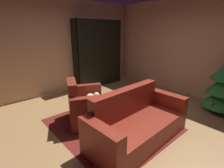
{
  "coord_description": "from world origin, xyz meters",
  "views": [
    {
      "loc": [
        2.24,
        -2.17,
        1.9
      ],
      "look_at": [
        -0.4,
        0.15,
        0.76
      ],
      "focal_mm": 27.05,
      "sensor_mm": 36.0,
      "label": 1
    }
  ],
  "objects_px": {
    "couch_red": "(137,124)",
    "bottle_on_table": "(117,95)",
    "book_stack_on_table": "(120,101)",
    "bookshelf_unit": "(101,54)",
    "coffee_table": "(116,105)",
    "armchair_red": "(86,107)",
    "decorated_tree": "(224,86)"
  },
  "relations": [
    {
      "from": "couch_red",
      "to": "bottle_on_table",
      "type": "bearing_deg",
      "value": 162.54
    },
    {
      "from": "couch_red",
      "to": "bottle_on_table",
      "type": "height_order",
      "value": "couch_red"
    },
    {
      "from": "couch_red",
      "to": "book_stack_on_table",
      "type": "height_order",
      "value": "couch_red"
    },
    {
      "from": "couch_red",
      "to": "bottle_on_table",
      "type": "distance_m",
      "value": 0.85
    },
    {
      "from": "bookshelf_unit",
      "to": "coffee_table",
      "type": "relative_size",
      "value": 2.77
    },
    {
      "from": "armchair_red",
      "to": "book_stack_on_table",
      "type": "relative_size",
      "value": 5.34
    },
    {
      "from": "bottle_on_table",
      "to": "coffee_table",
      "type": "bearing_deg",
      "value": -47.3
    },
    {
      "from": "bookshelf_unit",
      "to": "bottle_on_table",
      "type": "distance_m",
      "value": 2.63
    },
    {
      "from": "coffee_table",
      "to": "couch_red",
      "type": "bearing_deg",
      "value": -7.43
    },
    {
      "from": "bookshelf_unit",
      "to": "coffee_table",
      "type": "height_order",
      "value": "bookshelf_unit"
    },
    {
      "from": "bookshelf_unit",
      "to": "coffee_table",
      "type": "distance_m",
      "value": 2.87
    },
    {
      "from": "armchair_red",
      "to": "decorated_tree",
      "type": "relative_size",
      "value": 0.91
    },
    {
      "from": "book_stack_on_table",
      "to": "armchair_red",
      "type": "bearing_deg",
      "value": -139.74
    },
    {
      "from": "bookshelf_unit",
      "to": "bottle_on_table",
      "type": "relative_size",
      "value": 9.08
    },
    {
      "from": "bookshelf_unit",
      "to": "armchair_red",
      "type": "height_order",
      "value": "bookshelf_unit"
    },
    {
      "from": "armchair_red",
      "to": "couch_red",
      "type": "distance_m",
      "value": 1.17
    },
    {
      "from": "coffee_table",
      "to": "bottle_on_table",
      "type": "distance_m",
      "value": 0.26
    },
    {
      "from": "couch_red",
      "to": "bottle_on_table",
      "type": "relative_size",
      "value": 8.15
    },
    {
      "from": "book_stack_on_table",
      "to": "couch_red",
      "type": "bearing_deg",
      "value": -12.72
    },
    {
      "from": "book_stack_on_table",
      "to": "bottle_on_table",
      "type": "height_order",
      "value": "bottle_on_table"
    },
    {
      "from": "coffee_table",
      "to": "book_stack_on_table",
      "type": "height_order",
      "value": "book_stack_on_table"
    },
    {
      "from": "armchair_red",
      "to": "coffee_table",
      "type": "xyz_separation_m",
      "value": [
        0.49,
        0.42,
        0.09
      ]
    },
    {
      "from": "book_stack_on_table",
      "to": "decorated_tree",
      "type": "height_order",
      "value": "decorated_tree"
    },
    {
      "from": "bookshelf_unit",
      "to": "book_stack_on_table",
      "type": "height_order",
      "value": "bookshelf_unit"
    },
    {
      "from": "bookshelf_unit",
      "to": "bottle_on_table",
      "type": "height_order",
      "value": "bookshelf_unit"
    },
    {
      "from": "armchair_red",
      "to": "coffee_table",
      "type": "bearing_deg",
      "value": 40.59
    },
    {
      "from": "coffee_table",
      "to": "book_stack_on_table",
      "type": "bearing_deg",
      "value": 37.34
    },
    {
      "from": "book_stack_on_table",
      "to": "bottle_on_table",
      "type": "distance_m",
      "value": 0.24
    },
    {
      "from": "coffee_table",
      "to": "book_stack_on_table",
      "type": "xyz_separation_m",
      "value": [
        0.06,
        0.05,
        0.11
      ]
    },
    {
      "from": "couch_red",
      "to": "coffee_table",
      "type": "height_order",
      "value": "couch_red"
    },
    {
      "from": "book_stack_on_table",
      "to": "bottle_on_table",
      "type": "xyz_separation_m",
      "value": [
        -0.21,
        0.12,
        0.02
      ]
    },
    {
      "from": "armchair_red",
      "to": "couch_red",
      "type": "xyz_separation_m",
      "value": [
        1.12,
        0.34,
        -0.03
      ]
    }
  ]
}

